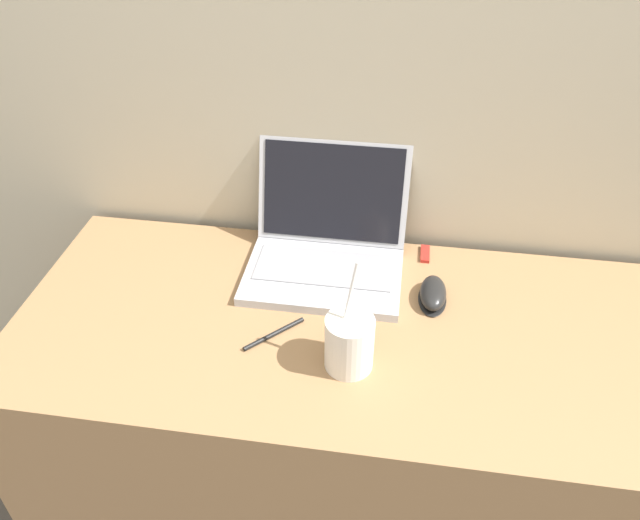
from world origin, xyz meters
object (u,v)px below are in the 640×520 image
Objects in this scene: drink_cup at (349,342)px; pen at (274,334)px; usb_stick at (425,254)px; laptop at (327,243)px; computer_mouse at (433,294)px.

drink_cup is 0.17m from pen.
drink_cup reaches higher than usb_stick.
drink_cup is 3.76× the size of usb_stick.
laptop reaches higher than usb_stick.
drink_cup is at bearing -19.19° from pen.
computer_mouse reaches higher than pen.
usb_stick is 0.42m from pen.
computer_mouse is at bearing -20.70° from laptop.
pen is at bearing -106.10° from laptop.
drink_cup is 2.03× the size of computer_mouse.
drink_cup reaches higher than computer_mouse.
computer_mouse reaches higher than usb_stick.
pen is (-0.15, 0.05, -0.05)m from drink_cup.
pen is (-0.07, -0.24, -0.05)m from laptop.
pen is at bearing -133.19° from usb_stick.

